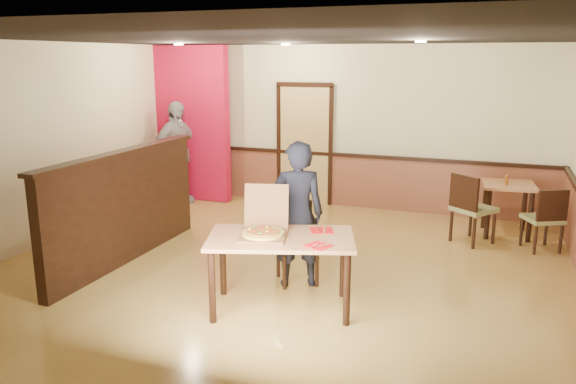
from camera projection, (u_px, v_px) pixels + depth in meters
name	position (u px, v px, depth m)	size (l,w,h in m)	color
floor	(276.00, 274.00, 6.86)	(7.00, 7.00, 0.00)	tan
ceiling	(274.00, 37.00, 6.21)	(7.00, 7.00, 0.00)	black
wall_back	(349.00, 127.00, 9.73)	(7.00, 7.00, 0.00)	beige
wall_left	(39.00, 146.00, 7.71)	(7.00, 7.00, 0.00)	beige
wainscot_back	(347.00, 181.00, 9.92)	(7.00, 0.04, 0.90)	brown
chair_rail_back	(348.00, 155.00, 9.79)	(7.00, 0.06, 0.06)	black
back_door	(305.00, 145.00, 10.04)	(0.90, 0.06, 2.10)	tan
booth_partition	(125.00, 205.00, 7.18)	(0.20, 3.10, 1.44)	black
red_accent_panel	(188.00, 124.00, 10.25)	(1.60, 0.20, 2.78)	#B10C30
spot_a	(179.00, 44.00, 8.63)	(0.14, 0.14, 0.02)	#FFEBB2
spot_b	(286.00, 44.00, 8.76)	(0.14, 0.14, 0.02)	#FFEBB2
spot_c	(421.00, 41.00, 7.11)	(0.14, 0.14, 0.02)	#FFEBB2
main_table	(281.00, 247.00, 5.77)	(1.68, 1.27, 0.80)	tan
diner_chair	(296.00, 239.00, 6.59)	(0.64, 0.64, 0.93)	olive
side_chair_left	(470.00, 206.00, 7.88)	(0.70, 0.70, 1.00)	olive
side_chair_right	(546.00, 217.00, 7.57)	(0.59, 0.59, 0.89)	olive
side_table	(508.00, 195.00, 8.26)	(0.80, 0.80, 0.78)	tan
diner	(297.00, 215.00, 6.36)	(0.62, 0.41, 1.69)	black
passerby	(177.00, 153.00, 10.02)	(1.08, 0.45, 1.84)	#96959D
pizza_box	(264.00, 230.00, 5.73)	(0.59, 0.65, 0.49)	brown
pizza	(263.00, 233.00, 5.69)	(0.43, 0.43, 0.03)	gold
napkin_near	(318.00, 246.00, 5.45)	(0.29, 0.29, 0.01)	red
napkin_far	(322.00, 230.00, 5.94)	(0.30, 0.30, 0.01)	red
condiment	(506.00, 180.00, 8.16)	(0.05, 0.05, 0.14)	brown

